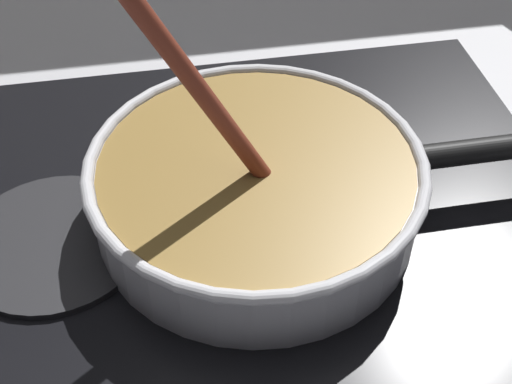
{
  "coord_description": "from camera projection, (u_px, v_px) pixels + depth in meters",
  "views": [
    {
      "loc": [
        -0.06,
        -0.28,
        0.45
      ],
      "look_at": [
        0.02,
        0.14,
        0.04
      ],
      "focal_mm": 49.78,
      "sensor_mm": 36.0,
      "label": 1
    }
  ],
  "objects": [
    {
      "name": "spare_burner",
      "position": [
        54.0,
        242.0,
        0.59
      ],
      "size": [
        0.15,
        0.15,
        0.01
      ],
      "primitive_type": "cylinder",
      "color": "#262628",
      "rests_on": "hob_plate"
    },
    {
      "name": "ground",
      "position": [
        264.0,
        380.0,
        0.53
      ],
      "size": [
        2.4,
        1.6,
        0.04
      ],
      "primitive_type": "cube",
      "color": "#B7B7BC"
    },
    {
      "name": "cooking_pan",
      "position": [
        258.0,
        187.0,
        0.59
      ],
      "size": [
        0.44,
        0.28,
        0.25
      ],
      "color": "silver",
      "rests_on": "hob_plate"
    },
    {
      "name": "hob_plate",
      "position": [
        256.0,
        222.0,
        0.61
      ],
      "size": [
        0.56,
        0.48,
        0.01
      ],
      "primitive_type": "cube",
      "color": "black",
      "rests_on": "ground"
    },
    {
      "name": "burner_ring",
      "position": [
        256.0,
        214.0,
        0.61
      ],
      "size": [
        0.19,
        0.19,
        0.01
      ],
      "primitive_type": "torus",
      "color": "#592D0C",
      "rests_on": "hob_plate"
    }
  ]
}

